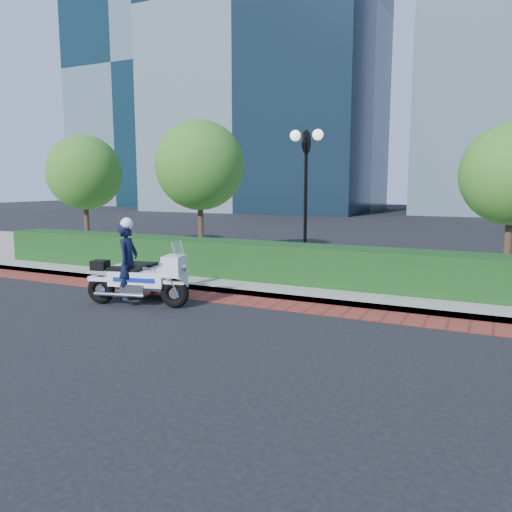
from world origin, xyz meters
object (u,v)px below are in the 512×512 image
at_px(police_motorcycle, 140,273).
at_px(tree_a, 84,173).
at_px(lamppost, 306,178).
at_px(tree_b, 200,165).

bearing_deg(police_motorcycle, tree_a, 128.16).
bearing_deg(tree_a, lamppost, -7.41).
distance_m(lamppost, tree_a, 10.09).
xyz_separation_m(tree_a, tree_b, (5.50, 0.00, 0.21)).
distance_m(lamppost, tree_b, 4.71).
bearing_deg(tree_a, police_motorcycle, -38.88).
height_order(lamppost, police_motorcycle, lamppost).
bearing_deg(police_motorcycle, lamppost, 51.20).
bearing_deg(lamppost, police_motorcycle, -115.84).
xyz_separation_m(lamppost, tree_b, (-4.50, 1.30, 0.48)).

